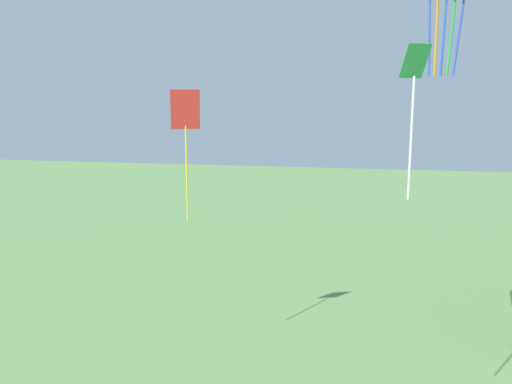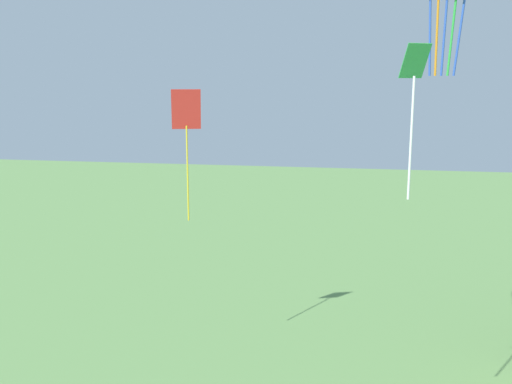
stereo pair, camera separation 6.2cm
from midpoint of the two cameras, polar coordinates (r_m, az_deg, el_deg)
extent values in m
cylinder|color=blue|center=(14.59, 17.13, 15.29)|extent=(0.20, 0.35, 2.16)
cylinder|color=orange|center=(14.59, 17.78, 15.26)|extent=(0.13, 0.36, 2.16)
cylinder|color=blue|center=(14.60, 18.48, 15.22)|extent=(0.05, 0.36, 2.16)
cylinder|color=green|center=(14.62, 19.19, 15.17)|extent=(0.13, 0.36, 2.16)
cylinder|color=blue|center=(14.66, 19.88, 15.11)|extent=(0.20, 0.35, 2.16)
cube|color=red|center=(17.52, -6.90, 8.21)|extent=(0.93, 0.54, 1.20)
cylinder|color=yellow|center=(17.72, -6.76, 1.83)|extent=(0.05, 0.05, 2.96)
cube|color=green|center=(11.89, 15.77, 12.51)|extent=(0.62, 0.54, 0.66)
cylinder|color=white|center=(11.94, 15.39, 5.14)|extent=(0.05, 0.05, 2.49)
camera|label=1|loc=(0.03, -89.86, 0.03)|focal=40.00mm
camera|label=2|loc=(0.03, 90.14, -0.03)|focal=40.00mm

